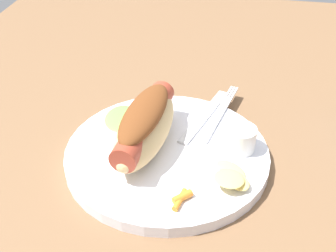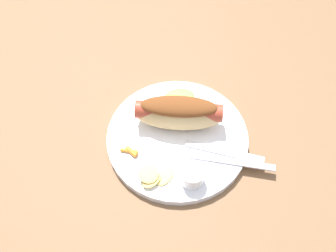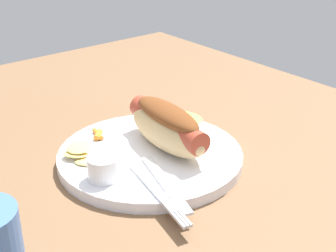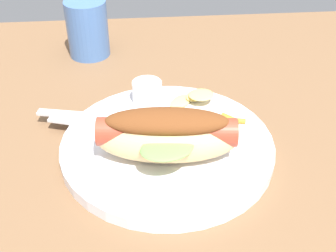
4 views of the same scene
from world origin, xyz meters
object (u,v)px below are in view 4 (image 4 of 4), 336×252
(plate, at_px, (166,146))
(fork, at_px, (94,116))
(chips_pile, at_px, (192,97))
(carrot_garnish, at_px, (230,120))
(knife, at_px, (100,125))
(sauce_ramekin, at_px, (146,92))
(drinking_cup, at_px, (86,29))
(hot_dog, at_px, (165,135))

(plate, height_order, fork, fork)
(chips_pile, relative_size, carrot_garnish, 2.20)
(plate, xyz_separation_m, knife, (0.08, -0.04, 0.01))
(fork, xyz_separation_m, chips_pile, (-0.14, -0.03, 0.01))
(plate, relative_size, sauce_ramekin, 6.47)
(chips_pile, distance_m, drinking_cup, 0.25)
(knife, relative_size, carrot_garnish, 4.36)
(plate, distance_m, sauce_ramekin, 0.10)
(carrot_garnish, distance_m, drinking_cup, 0.32)
(plate, height_order, sauce_ramekin, sauce_ramekin)
(sauce_ramekin, distance_m, carrot_garnish, 0.12)
(hot_dog, height_order, knife, hot_dog)
(plate, xyz_separation_m, fork, (0.09, -0.06, 0.01))
(plate, xyz_separation_m, carrot_garnish, (-0.09, -0.03, 0.01))
(chips_pile, relative_size, drinking_cup, 0.76)
(plate, bearing_deg, drinking_cup, -68.01)
(plate, relative_size, drinking_cup, 2.77)
(drinking_cup, bearing_deg, carrot_garnish, 129.18)
(drinking_cup, bearing_deg, knife, 96.88)
(knife, bearing_deg, chips_pile, -142.21)
(sauce_ramekin, bearing_deg, fork, 24.60)
(hot_dog, height_order, sauce_ramekin, hot_dog)
(chips_pile, xyz_separation_m, carrot_garnish, (-0.04, 0.05, -0.00))
(hot_dog, distance_m, fork, 0.13)
(hot_dog, relative_size, chips_pile, 2.34)
(chips_pile, bearing_deg, carrot_garnish, 128.88)
(fork, relative_size, knife, 1.05)
(sauce_ramekin, xyz_separation_m, fork, (0.07, 0.03, -0.01))
(knife, relative_size, drinking_cup, 1.51)
(plate, distance_m, hot_dog, 0.05)
(hot_dog, bearing_deg, carrot_garnish, -139.45)
(sauce_ramekin, bearing_deg, drinking_cup, -63.67)
(chips_pile, bearing_deg, hot_dog, 67.93)
(fork, bearing_deg, sauce_ramekin, -142.96)
(chips_pile, bearing_deg, drinking_cup, -50.74)
(carrot_garnish, bearing_deg, knife, -2.07)
(fork, distance_m, drinking_cup, 0.22)
(chips_pile, height_order, carrot_garnish, chips_pile)
(plate, distance_m, chips_pile, 0.10)
(drinking_cup, bearing_deg, fork, 95.33)
(sauce_ramekin, height_order, fork, sauce_ramekin)
(hot_dog, bearing_deg, chips_pile, -106.30)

